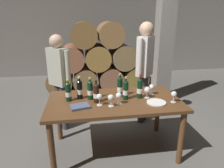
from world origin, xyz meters
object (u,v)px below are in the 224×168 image
at_px(wine_bottle_2, 126,90).
at_px(wine_glass_1, 111,98).
at_px(wine_bottle_1, 120,87).
at_px(wine_glass_3, 119,96).
at_px(dining_table, 114,106).
at_px(taster_seated_left, 59,75).
at_px(tasting_notebook, 80,106).
at_px(wine_bottle_0, 140,88).
at_px(wine_glass_4, 174,95).
at_px(wine_bottle_5, 80,89).
at_px(wine_bottle_6, 68,92).
at_px(wine_bottle_4, 96,93).
at_px(wine_bottle_3, 90,90).
at_px(wine_glass_0, 147,90).
at_px(sommelier_presenting, 145,64).
at_px(wine_glass_5, 152,87).
at_px(serving_plate, 156,102).
at_px(wine_glass_2, 99,97).

distance_m(wine_bottle_2, wine_glass_1, 0.29).
relative_size(wine_bottle_1, wine_glass_3, 2.14).
height_order(dining_table, wine_glass_3, wine_glass_3).
bearing_deg(taster_seated_left, tasting_notebook, -70.78).
relative_size(wine_bottle_0, wine_glass_4, 2.18).
height_order(wine_bottle_1, wine_bottle_5, wine_bottle_1).
bearing_deg(tasting_notebook, wine_bottle_5, 75.70).
relative_size(wine_bottle_6, tasting_notebook, 1.31).
xyz_separation_m(wine_bottle_4, wine_bottle_6, (-0.34, 0.10, 0.00)).
bearing_deg(tasting_notebook, wine_bottle_0, -0.13).
relative_size(wine_bottle_2, wine_bottle_4, 1.06).
bearing_deg(wine_bottle_3, wine_bottle_4, -59.12).
bearing_deg(wine_glass_1, tasting_notebook, 176.98).
height_order(wine_glass_0, sommelier_presenting, sommelier_presenting).
distance_m(wine_glass_1, wine_glass_5, 0.67).
bearing_deg(wine_bottle_0, wine_glass_5, 24.01).
distance_m(dining_table, wine_glass_4, 0.77).
bearing_deg(wine_glass_3, taster_seated_left, 132.36).
distance_m(wine_bottle_0, wine_glass_5, 0.21).
bearing_deg(taster_seated_left, wine_bottle_0, -32.69).
height_order(wine_bottle_6, serving_plate, wine_bottle_6).
distance_m(wine_bottle_1, wine_bottle_6, 0.68).
height_order(wine_bottle_2, wine_glass_5, wine_bottle_2).
relative_size(wine_bottle_4, wine_glass_0, 1.89).
height_order(wine_glass_2, sommelier_presenting, sommelier_presenting).
bearing_deg(wine_bottle_5, dining_table, -14.79).
xyz_separation_m(wine_bottle_2, wine_bottle_6, (-0.73, 0.06, -0.01)).
bearing_deg(wine_glass_0, wine_glass_4, -33.26).
bearing_deg(wine_bottle_2, wine_glass_3, -129.64).
xyz_separation_m(dining_table, wine_bottle_5, (-0.44, 0.12, 0.22)).
relative_size(wine_bottle_0, wine_glass_5, 2.15).
xyz_separation_m(wine_bottle_3, serving_plate, (0.80, -0.25, -0.12)).
bearing_deg(wine_glass_5, wine_glass_0, -131.55).
xyz_separation_m(dining_table, wine_glass_1, (-0.07, -0.19, 0.20)).
relative_size(dining_table, sommelier_presenting, 0.99).
bearing_deg(wine_glass_3, wine_bottle_5, 151.71).
xyz_separation_m(wine_glass_2, wine_glass_5, (0.74, 0.24, 0.00)).
relative_size(wine_bottle_4, sommelier_presenting, 0.17).
bearing_deg(wine_glass_3, wine_bottle_4, 160.07).
bearing_deg(wine_glass_5, wine_glass_2, -161.70).
bearing_deg(wine_bottle_2, wine_glass_1, -139.10).
xyz_separation_m(wine_bottle_0, wine_glass_5, (0.19, 0.09, -0.03)).
xyz_separation_m(wine_bottle_6, taster_seated_left, (-0.17, 0.66, 0.04)).
relative_size(wine_bottle_6, taster_seated_left, 0.19).
bearing_deg(wine_glass_0, wine_bottle_1, 160.90).
height_order(wine_glass_0, taster_seated_left, taster_seated_left).
distance_m(wine_bottle_5, tasting_notebook, 0.31).
relative_size(wine_glass_3, taster_seated_left, 0.10).
distance_m(wine_bottle_4, wine_glass_1, 0.22).
relative_size(dining_table, wine_bottle_1, 5.33).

